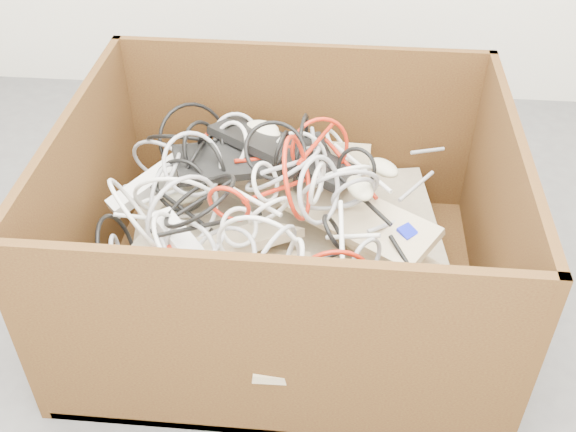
# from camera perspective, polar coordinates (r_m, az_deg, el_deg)

# --- Properties ---
(ground) EXTENTS (3.00, 3.00, 0.00)m
(ground) POSITION_cam_1_polar(r_m,az_deg,el_deg) (1.98, -0.28, -10.98)
(ground) COLOR #4A4A4C
(ground) RESTS_ON ground
(cardboard_box) EXTENTS (1.19, 0.99, 0.61)m
(cardboard_box) POSITION_cam_1_polar(r_m,az_deg,el_deg) (2.02, -0.50, -3.56)
(cardboard_box) COLOR #37190D
(cardboard_box) RESTS_ON ground
(keyboard_pile) EXTENTS (1.13, 0.87, 0.36)m
(keyboard_pile) POSITION_cam_1_polar(r_m,az_deg,el_deg) (1.94, -0.16, -0.46)
(keyboard_pile) COLOR tan
(keyboard_pile) RESTS_ON cardboard_box
(mice_scatter) EXTENTS (0.70, 0.70, 0.18)m
(mice_scatter) POSITION_cam_1_polar(r_m,az_deg,el_deg) (1.91, 0.01, 1.87)
(mice_scatter) COLOR beige
(mice_scatter) RESTS_ON keyboard_pile
(power_strip_left) EXTENTS (0.25, 0.25, 0.12)m
(power_strip_left) POSITION_cam_1_polar(r_m,az_deg,el_deg) (2.02, -11.16, 2.96)
(power_strip_left) COLOR white
(power_strip_left) RESTS_ON keyboard_pile
(power_strip_right) EXTENTS (0.25, 0.26, 0.10)m
(power_strip_right) POSITION_cam_1_polar(r_m,az_deg,el_deg) (1.76, -8.27, -3.05)
(power_strip_right) COLOR white
(power_strip_right) RESTS_ON keyboard_pile
(vga_plug) EXTENTS (0.06, 0.06, 0.03)m
(vga_plug) POSITION_cam_1_polar(r_m,az_deg,el_deg) (1.84, 9.95, -1.38)
(vga_plug) COLOR #0D17C8
(vga_plug) RESTS_ON keyboard_pile
(cable_tangle) EXTENTS (0.99, 0.85, 0.45)m
(cable_tangle) POSITION_cam_1_polar(r_m,az_deg,el_deg) (1.87, -4.91, 1.85)
(cable_tangle) COLOR silver
(cable_tangle) RESTS_ON keyboard_pile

